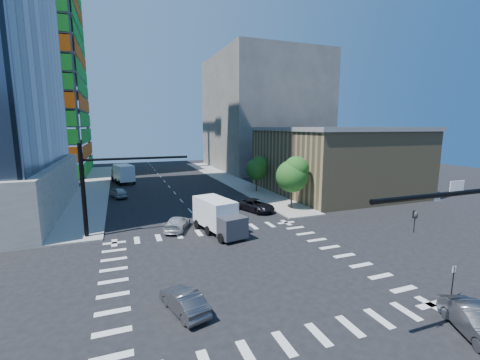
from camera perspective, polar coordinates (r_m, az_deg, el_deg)
name	(u,v)px	position (r m, az deg, el deg)	size (l,w,h in m)	color
ground	(239,267)	(25.42, -0.13, -15.26)	(160.00, 160.00, 0.00)	black
road_markings	(239,267)	(25.42, -0.13, -15.25)	(20.00, 20.00, 0.01)	silver
sidewalk_ne	(228,179)	(65.83, -2.19, 0.19)	(5.00, 60.00, 0.15)	gray
sidewalk_nw	(95,187)	(62.67, -24.41, -1.12)	(5.00, 60.00, 0.15)	gray
construction_building	(16,60)	(86.89, -34.96, 17.05)	(25.16, 34.50, 70.60)	slate
commercial_building	(334,160)	(55.03, 16.44, 3.50)	(20.50, 22.50, 10.60)	#8C7951
bg_building_ne	(262,114)	(84.36, 3.99, 11.69)	(24.00, 30.00, 28.00)	#5E5A54
signal_mast_nw	(100,181)	(33.57, -23.66, -0.16)	(10.20, 0.40, 9.00)	black
tree_south	(293,174)	(41.57, 9.47, 1.09)	(4.16, 4.16, 6.82)	#382316
tree_north	(258,168)	(52.40, 3.15, 2.13)	(3.54, 3.52, 5.78)	#382316
no_parking_sign	(453,279)	(24.47, 33.66, -14.40)	(0.30, 0.06, 2.20)	black
car_nb_right	(476,322)	(21.65, 36.41, -19.68)	(1.56, 4.47, 1.47)	#49484D
car_nb_far	(255,205)	(40.98, 2.75, -4.51)	(2.54, 5.50, 1.53)	black
car_sb_near	(177,223)	(34.36, -11.12, -7.55)	(1.94, 4.76, 1.38)	silver
car_sb_mid	(119,193)	(52.05, -20.76, -2.12)	(1.79, 4.46, 1.52)	#9C9FA4
car_sb_cross	(184,301)	(20.08, -9.93, -20.43)	(1.41, 4.03, 1.33)	#47464B
box_truck_near	(220,219)	(32.34, -3.61, -6.99)	(4.01, 6.86, 3.37)	black
box_truck_far	(123,175)	(65.35, -20.14, 0.89)	(4.34, 7.29, 3.57)	black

